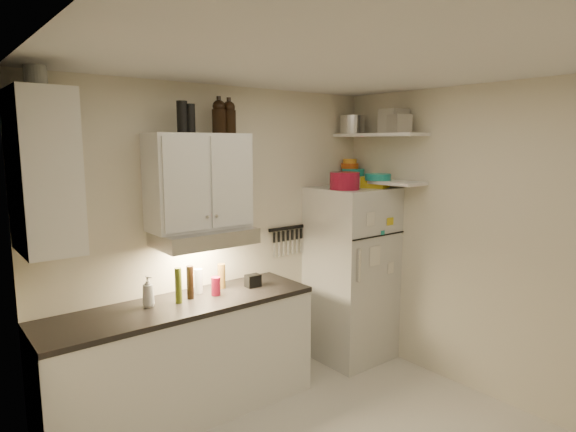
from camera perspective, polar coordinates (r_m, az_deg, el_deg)
ceiling at (r=2.98m, az=7.37°, el=17.96°), size 3.20×3.00×0.02m
back_wall at (r=4.22m, az=-7.84°, el=-2.69°), size 3.20×0.02×2.60m
left_wall at (r=2.27m, az=-24.00°, el=-13.45°), size 0.02×3.00×2.60m
right_wall at (r=4.32m, az=22.13°, el=-3.00°), size 0.02×3.00×2.60m
base_cabinet at (r=3.98m, az=-12.30°, el=-16.59°), size 2.10×0.60×0.88m
countertop at (r=3.81m, az=-12.53°, el=-10.31°), size 2.10×0.62×0.04m
upper_cabinet at (r=3.85m, az=-10.52°, el=4.05°), size 0.80×0.33×0.75m
side_cabinet at (r=3.33m, az=-27.00°, el=4.70°), size 0.33×0.55×1.00m
range_hood at (r=3.85m, az=-9.88°, el=-2.47°), size 0.76×0.46×0.12m
fridge at (r=4.82m, az=7.47°, el=-6.77°), size 0.70×0.68×1.70m
shelf_hi at (r=4.70m, az=10.72°, el=9.43°), size 0.30×0.95×0.03m
shelf_lo at (r=4.71m, az=10.57°, el=4.08°), size 0.30×0.95×0.03m
knife_strip at (r=4.59m, az=-0.14°, el=-1.45°), size 0.42×0.02×0.03m
dutch_oven at (r=4.46m, az=6.73°, el=4.16°), size 0.35×0.35×0.16m
book_stack at (r=4.70m, az=9.96°, el=3.94°), size 0.32×0.35×0.10m
spice_jar at (r=4.62m, az=8.18°, el=3.91°), size 0.07×0.07×0.10m
stock_pot at (r=4.88m, az=7.62°, el=10.69°), size 0.28×0.28×0.18m
tin_a at (r=4.62m, az=12.42°, el=10.93°), size 0.23×0.21×0.22m
tin_b at (r=4.50m, az=13.07°, el=10.62°), size 0.20×0.20×0.16m
bowl_teal at (r=4.94m, az=7.73°, el=5.04°), size 0.22×0.22×0.09m
bowl_orange at (r=4.98m, az=7.34°, el=5.91°), size 0.18×0.18×0.05m
bowl_yellow at (r=4.98m, az=7.35°, el=6.48°), size 0.14×0.14×0.04m
plates at (r=4.63m, az=10.59°, el=4.57°), size 0.27×0.27×0.06m
growler_a at (r=3.89m, az=-8.17°, el=11.63°), size 0.14×0.14×0.27m
growler_b at (r=3.93m, az=-7.00°, el=11.59°), size 0.13×0.13×0.26m
thermos_a at (r=3.73m, az=-11.50°, el=11.27°), size 0.10×0.10×0.21m
thermos_b at (r=3.71m, az=-12.43°, el=11.41°), size 0.09×0.09×0.23m
side_jar at (r=3.48m, az=-27.77°, el=14.54°), size 0.17×0.17×0.18m
soap_bottle at (r=3.75m, az=-16.26°, el=-8.39°), size 0.12×0.12×0.26m
pepper_mill at (r=4.09m, az=-7.89°, el=-7.06°), size 0.07×0.07×0.21m
oil_bottle at (r=3.77m, az=-12.86°, el=-8.04°), size 0.06×0.06×0.27m
vinegar_bottle at (r=3.85m, az=-11.52°, el=-7.71°), size 0.07×0.07×0.26m
clear_bottle at (r=3.99m, az=-10.56°, el=-7.58°), size 0.08×0.08×0.20m
red_jar at (r=3.92m, az=-8.55°, el=-8.22°), size 0.10×0.10×0.15m
caddy at (r=4.11m, az=-4.18°, el=-7.65°), size 0.13×0.09×0.10m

